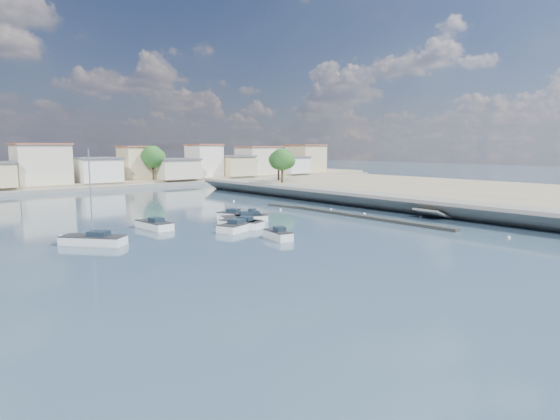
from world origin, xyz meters
The scene contains 18 objects.
ground centered at (0.00, 40.00, 0.00)m, with size 400.00×400.00×0.00m, color #314A63.
seawall_walkway centered at (18.50, 13.00, 0.90)m, with size 5.00×90.00×1.80m, color slate.
seawall_embankment centered at (40.10, 12.99, 0.85)m, with size 49.65×90.00×2.90m.
breakwater centered at (6.90, 12.69, 0.17)m, with size 2.00×31.02×0.35m.
far_shore_land centered at (0.00, 92.00, 0.70)m, with size 160.00×40.00×1.40m, color gray.
far_shore_quay centered at (0.00, 71.00, 0.40)m, with size 160.00×2.50×0.80m, color slate.
far_town centered at (10.71, 76.92, 4.93)m, with size 113.01×12.80×8.35m.
shore_trees centered at (8.34, 68.11, 6.22)m, with size 74.56×38.32×7.92m.
motorboat_a centered at (-9.23, 14.21, 0.38)m, with size 3.69×5.49×1.48m.
motorboat_b centered at (-10.16, 6.49, 0.38)m, with size 2.09×4.16×1.48m.
motorboat_c centered at (-7.24, 17.06, 0.38)m, with size 5.41×3.31×1.48m.
motorboat_d centered at (-4.83, 17.90, 0.38)m, with size 3.70×3.90×1.48m.
motorboat_e centered at (-17.00, 19.87, 0.38)m, with size 2.52×5.72×1.48m.
motorboat_f centered at (-5.98, 16.82, 0.38)m, with size 4.31×3.07×1.48m.
motorboat_g centered at (-5.95, 19.19, 0.38)m, with size 3.67×5.27×1.48m.
motorboat_h centered at (-9.88, 12.94, 0.38)m, with size 6.29×4.05×1.48m.
sailboat centered at (-25.22, 15.36, 0.41)m, with size 5.41×5.80×9.00m.
mooring_buoys centered at (7.89, 14.17, 0.05)m, with size 10.01×43.74×0.35m.
Camera 1 is at (-38.84, -28.52, 8.96)m, focal length 30.00 mm.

